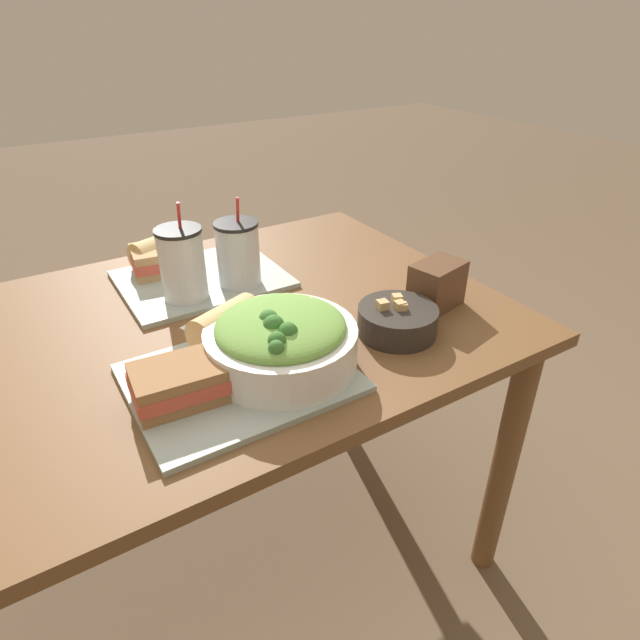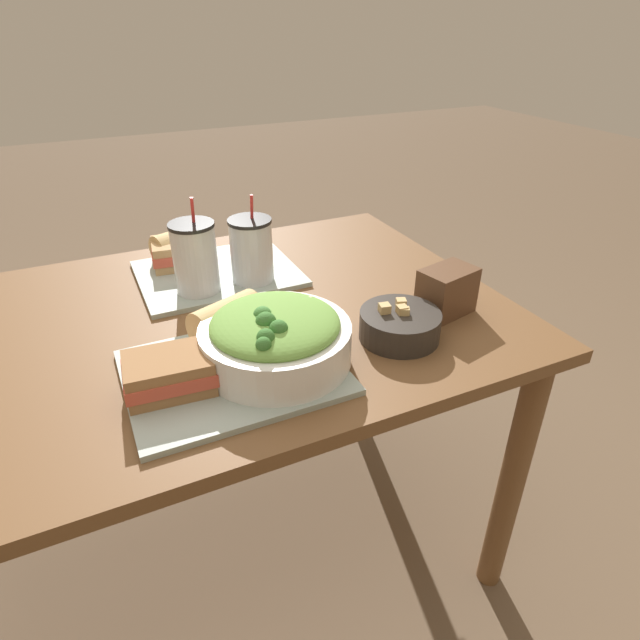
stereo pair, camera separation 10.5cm
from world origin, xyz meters
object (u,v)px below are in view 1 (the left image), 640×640
Objects in this scene: napkin_folded at (218,323)px; soup_bowl at (397,320)px; baguette_near at (227,325)px; chip_bag at (437,285)px; salad_bowl at (281,339)px; drink_cup_dark at (183,266)px; sandwich_near at (178,383)px; baguette_far at (158,252)px; drink_cup_red at (238,255)px; sandwich_far at (164,259)px.

soup_bowl is at bearing -37.59° from napkin_folded.
baguette_near is at bearing -99.06° from napkin_folded.
salad_bowl is at bearing 172.31° from chip_bag.
drink_cup_dark reaches higher than soup_bowl.
sandwich_near is at bearing 170.85° from chip_bag.
napkin_folded is at bearing 164.50° from baguette_far.
baguette_far is at bearing 120.31° from chip_bag.
napkin_folded is (-0.04, 0.22, -0.06)m from salad_bowl.
baguette_near is at bearing -119.40° from drink_cup_red.
drink_cup_dark is 1.44× the size of napkin_folded.
soup_bowl is at bearing -48.38° from drink_cup_dark.
salad_bowl is at bearing -102.13° from drink_cup_red.
drink_cup_red reaches higher than sandwich_near.
drink_cup_dark is 0.16m from napkin_folded.
drink_cup_dark is 0.13m from drink_cup_red.
salad_bowl reaches higher than baguette_far.
napkin_folded is (-0.44, 0.18, -0.05)m from chip_bag.
drink_cup_dark is (-0.00, 0.23, 0.04)m from baguette_near.
sandwich_far is (0.14, 0.51, 0.00)m from sandwich_near.
baguette_near is 1.04× the size of napkin_folded.
sandwich_near and sandwich_far have the same top height.
sandwich_near is 0.44m from drink_cup_red.
salad_bowl reaches higher than sandwich_near.
soup_bowl is 1.06× the size of napkin_folded.
sandwich_far reaches higher than napkin_folded.
drink_cup_red is (0.13, -0.19, 0.03)m from baguette_far.
drink_cup_dark is at bearing 131.62° from soup_bowl.
salad_bowl is 0.35m from drink_cup_red.
baguette_far is (0.13, 0.54, 0.01)m from sandwich_near.
drink_cup_red is at bearing 124.38° from chip_bag.
drink_cup_red is (0.13, 0.00, -0.01)m from drink_cup_dark.
soup_bowl is 0.34m from baguette_near.
chip_bag is 0.86× the size of napkin_folded.
chip_bag is (0.33, -0.31, -0.03)m from drink_cup_red.
soup_bowl is at bearing -2.72° from salad_bowl.
baguette_far reaches higher than soup_bowl.
baguette_near is 0.42m from baguette_far.
salad_bowl is 1.70× the size of soup_bowl.
sandwich_far is 0.17m from drink_cup_dark.
sandwich_near is at bearing -111.31° from drink_cup_dark.
drink_cup_dark is (0.00, -0.19, 0.04)m from baguette_far.
chip_bag is at bearing -122.20° from baguette_near.
chip_bag reaches higher than sandwich_far.
baguette_near is 0.11m from napkin_folded.
soup_bowl is at bearing -51.05° from sandwich_far.
sandwich_far is at bearing 93.50° from napkin_folded.
sandwich_near is 0.60m from chip_bag.
napkin_folded is at bearing 142.41° from soup_bowl.
baguette_far is 0.19m from drink_cup_dark.
drink_cup_red is at bearing 77.87° from salad_bowl.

